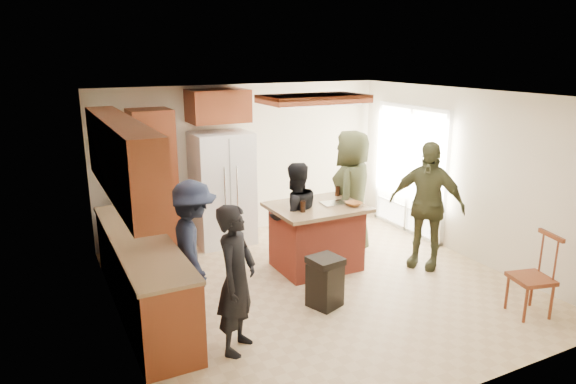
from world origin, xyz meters
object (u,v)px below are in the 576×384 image
person_counter (193,247)px  person_behind_left (295,217)px  refrigerator (223,189)px  person_front_left (236,279)px  trash_bin (325,282)px  spindle_chair (533,278)px  person_behind_right (351,192)px  person_side_right (426,205)px  kitchen_island (316,236)px

person_counter → person_behind_left: bearing=-62.4°
refrigerator → person_counter: bearing=-118.7°
refrigerator → person_front_left: bearing=-107.5°
trash_bin → spindle_chair: (2.05, -1.27, 0.13)m
person_front_left → person_counter: bearing=50.5°
person_front_left → person_behind_right: 3.12m
person_side_right → refrigerator: (-2.24, 2.21, -0.01)m
kitchen_island → person_behind_right: bearing=21.6°
person_front_left → spindle_chair: 3.47m
person_front_left → kitchen_island: (1.78, 1.46, -0.31)m
person_side_right → refrigerator: person_side_right is taller
person_behind_left → spindle_chair: bearing=127.3°
person_counter → spindle_chair: 3.98m
person_behind_left → refrigerator: bearing=-70.0°
refrigerator → spindle_chair: (2.38, -3.91, -0.45)m
person_side_right → refrigerator: bearing=-167.8°
person_behind_left → person_side_right: (1.71, -0.74, 0.14)m
person_behind_left → person_counter: person_counter is taller
refrigerator → trash_bin: bearing=-82.8°
person_behind_left → trash_bin: 1.27m
refrigerator → spindle_chair: size_ratio=1.81×
person_front_left → spindle_chair: bearing=-60.9°
person_behind_right → kitchen_island: (-0.79, -0.31, -0.47)m
person_front_left → spindle_chair: person_front_left is taller
person_behind_left → person_side_right: person_side_right is taller
person_counter → trash_bin: person_counter is taller
person_counter → refrigerator: size_ratio=0.88×
kitchen_island → trash_bin: size_ratio=2.03×
kitchen_island → trash_bin: (-0.49, -1.06, -0.16)m
person_counter → spindle_chair: (3.47, -1.93, -0.34)m
person_behind_left → person_side_right: 1.87m
person_behind_right → kitchen_island: bearing=-21.6°
person_behind_right → person_side_right: bearing=80.6°
person_side_right → trash_bin: bearing=-110.6°
person_behind_right → kitchen_island: size_ratio=1.48×
spindle_chair → kitchen_island: bearing=123.9°
spindle_chair → person_behind_left: bearing=127.2°
kitchen_island → person_counter: bearing=-168.1°
kitchen_island → trash_bin: kitchen_island is taller
person_counter → kitchen_island: size_ratio=1.24×
person_side_right → person_counter: 3.33m
person_counter → refrigerator: (1.08, 1.98, 0.11)m
person_behind_left → person_counter: 1.69m
person_front_left → person_counter: (-0.13, 1.06, 0.01)m
person_behind_right → trash_bin: person_behind_right is taller
kitchen_island → person_behind_left: bearing=159.0°
person_behind_left → spindle_chair: (1.85, -2.44, -0.32)m
person_side_right → spindle_chair: bearing=-28.3°
person_front_left → trash_bin: bearing=-29.1°
person_front_left → refrigerator: 3.18m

